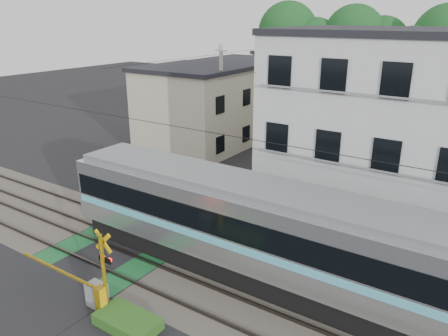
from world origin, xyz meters
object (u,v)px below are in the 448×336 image
Objects in this scene: crossing_signal_near at (97,290)px; pedestrian at (340,111)px; crossing_signal_far at (138,193)px; apartment_block at (383,128)px.

pedestrian is at bearing 95.43° from crossing_signal_near.
apartment_block reaches higher than crossing_signal_far.
pedestrian is (1.97, 26.41, 0.09)m from crossing_signal_far.
crossing_signal_far is at bearing -152.22° from apartment_block.
crossing_signal_near is 0.46× the size of apartment_block.
crossing_signal_near reaches higher than pedestrian.
crossing_signal_far is (-5.17, 7.31, 0.00)m from crossing_signal_near.
crossing_signal_far is 2.94× the size of pedestrian.
crossing_signal_far is at bearing 125.29° from crossing_signal_near.
crossing_signal_near is 14.95m from apartment_block.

